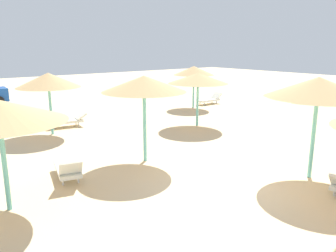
{
  "coord_description": "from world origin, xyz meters",
  "views": [
    {
      "loc": [
        -7.16,
        -6.1,
        3.97
      ],
      "look_at": [
        0.0,
        3.0,
        1.2
      ],
      "focal_mm": 35.8,
      "sensor_mm": 36.0,
      "label": 1
    }
  ],
  "objects": [
    {
      "name": "parasol_6",
      "position": [
        4.34,
        6.1,
        2.4
      ],
      "size": [
        2.99,
        2.99,
        2.67
      ],
      "color": "#6BC6BC",
      "rests_on": "ground"
    },
    {
      "name": "parasol_2",
      "position": [
        -2.09,
        8.99,
        2.49
      ],
      "size": [
        2.83,
        2.83,
        2.82
      ],
      "color": "#6BC6BC",
      "rests_on": "ground"
    },
    {
      "name": "ground_plane",
      "position": [
        0.0,
        0.0,
        0.0
      ],
      "size": [
        80.0,
        80.0,
        0.0
      ],
      "primitive_type": "plane",
      "color": "beige"
    },
    {
      "name": "parasol_3",
      "position": [
        7.7,
        10.08,
        2.41
      ],
      "size": [
        2.65,
        2.65,
        2.71
      ],
      "color": "#6BC6BC",
      "rests_on": "ground"
    },
    {
      "name": "lounger_0",
      "position": [
        -3.61,
        3.37,
        0.33
      ],
      "size": [
        1.06,
        1.94,
        0.81
      ],
      "color": "silver",
      "rests_on": "ground"
    },
    {
      "name": "parasol_5",
      "position": [
        -0.81,
        3.28,
        2.72
      ],
      "size": [
        2.88,
        2.88,
        3.01
      ],
      "color": "#6BC6BC",
      "rests_on": "ground"
    },
    {
      "name": "lounger_3",
      "position": [
        9.57,
        10.4,
        0.32
      ],
      "size": [
        1.9,
        0.67,
        0.72
      ],
      "color": "silver",
      "rests_on": "ground"
    },
    {
      "name": "parasol_7",
      "position": [
        2.34,
        -1.14,
        2.79
      ],
      "size": [
        3.07,
        3.07,
        3.1
      ],
      "color": "#6BC6BC",
      "rests_on": "ground"
    },
    {
      "name": "lounger_2",
      "position": [
        -0.95,
        9.97,
        0.31
      ],
      "size": [
        1.98,
        0.91,
        0.66
      ],
      "color": "silver",
      "rests_on": "ground"
    }
  ]
}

